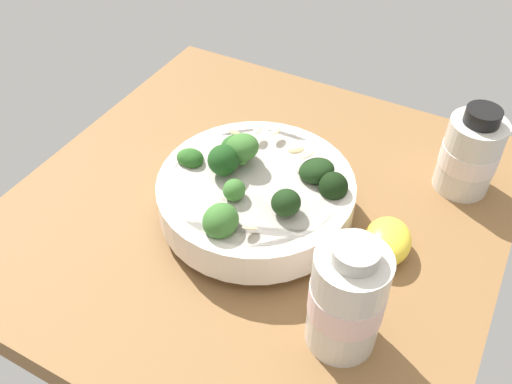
# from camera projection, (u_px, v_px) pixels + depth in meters

# --- Properties ---
(ground_plane) EXTENTS (0.57, 0.57, 0.04)m
(ground_plane) POSITION_uv_depth(u_px,v_px,m) (257.00, 215.00, 0.68)
(ground_plane) COLOR brown
(bowl_of_broccoli) EXTENTS (0.23, 0.23, 0.10)m
(bowl_of_broccoli) POSITION_uv_depth(u_px,v_px,m) (256.00, 193.00, 0.63)
(bowl_of_broccoli) COLOR silver
(bowl_of_broccoli) RESTS_ON ground_plane
(lemon_wedge) EXTENTS (0.07, 0.06, 0.04)m
(lemon_wedge) POSITION_uv_depth(u_px,v_px,m) (388.00, 240.00, 0.60)
(lemon_wedge) COLOR yellow
(lemon_wedge) RESTS_ON ground_plane
(bottle_tall) EXTENTS (0.07, 0.07, 0.12)m
(bottle_tall) POSITION_uv_depth(u_px,v_px,m) (470.00, 154.00, 0.66)
(bottle_tall) COLOR beige
(bottle_tall) RESTS_ON ground_plane
(bottle_short) EXTENTS (0.07, 0.07, 0.13)m
(bottle_short) POSITION_uv_depth(u_px,v_px,m) (347.00, 299.00, 0.50)
(bottle_short) COLOR beige
(bottle_short) RESTS_ON ground_plane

